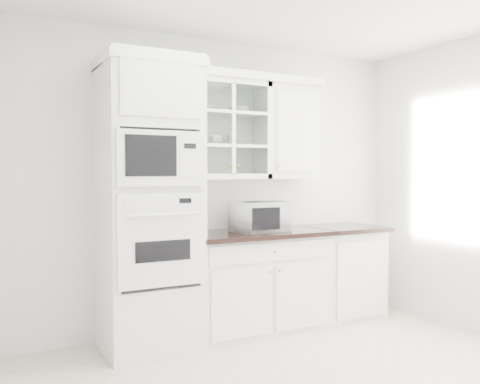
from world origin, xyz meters
TOP-DOWN VIEW (x-y plane):
  - room_shell at (0.00, 0.43)m, footprint 4.00×3.50m
  - oven_column at (-0.75, 1.42)m, footprint 0.76×0.68m
  - base_cabinet_run at (0.28, 1.45)m, footprint 1.32×0.67m
  - extra_base_cabinet at (1.28, 1.45)m, footprint 0.72×0.67m
  - upper_cabinet_glass at (0.03, 1.58)m, footprint 0.80×0.33m
  - upper_cabinet_solid at (0.71, 1.58)m, footprint 0.55×0.33m
  - crown_molding at (-0.07, 1.56)m, footprint 2.14×0.38m
  - countertop_microwave at (0.29, 1.40)m, footprint 0.54×0.47m
  - bowl_a at (-0.11, 1.60)m, footprint 0.21×0.21m
  - bowl_b at (0.17, 1.59)m, footprint 0.20×0.20m
  - cup_a at (-0.08, 1.57)m, footprint 0.13×0.13m
  - cup_b at (0.11, 1.60)m, footprint 0.13×0.13m

SIDE VIEW (x-z plane):
  - base_cabinet_run at x=0.28m, z-range 0.00..0.92m
  - extra_base_cabinet at x=1.28m, z-range 0.00..0.92m
  - countertop_microwave at x=0.29m, z-range 0.92..1.20m
  - oven_column at x=-0.75m, z-range 0.00..2.40m
  - cup_a at x=-0.08m, z-range 1.71..1.80m
  - cup_b at x=0.11m, z-range 1.71..1.81m
  - room_shell at x=0.00m, z-range 0.43..3.13m
  - upper_cabinet_glass at x=0.03m, z-range 1.40..2.30m
  - upper_cabinet_solid at x=0.71m, z-range 1.40..2.30m
  - bowl_a at x=-0.11m, z-range 2.01..2.06m
  - bowl_b at x=0.17m, z-range 2.01..2.07m
  - crown_molding at x=-0.07m, z-range 2.30..2.37m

